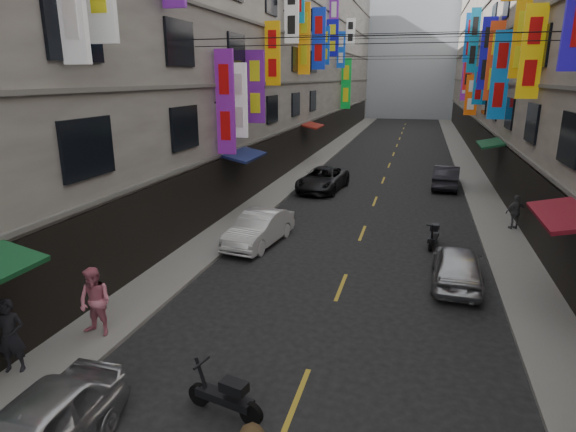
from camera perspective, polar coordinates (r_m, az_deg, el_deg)
The scene contains 17 objects.
sidewalk_left at distance 40.14m, azimuth 3.28°, elevation 6.50°, with size 2.00×90.00×0.12m, color slate.
sidewalk_right at distance 39.48m, azimuth 20.64°, elevation 5.33°, with size 2.00×90.00×0.12m, color slate.
building_row_left at distance 41.32m, azimuth -5.16°, elevation 19.85°, with size 10.14×90.00×19.00m.
haze_block at distance 88.85m, azimuth 14.55°, elevation 18.37°, with size 18.00×8.00×22.00m, color #A5ADB8.
shop_signage at distance 32.15m, azimuth 12.21°, elevation 19.98°, with size 14.00×55.00×12.13m.
street_awnings at distance 23.28m, azimuth 6.60°, elevation 6.75°, with size 13.99×35.20×0.41m.
overhead_cables at distance 26.89m, azimuth 11.25°, elevation 20.21°, with size 14.00×38.04×1.24m.
lane_markings at distance 36.42m, azimuth 11.58°, elevation 5.12°, with size 0.12×80.20×0.01m.
scooter_crossing at distance 10.61m, azimuth -7.41°, elevation -20.44°, with size 1.78×0.67×1.14m.
scooter_far_right at distance 20.77m, azimuth 16.87°, elevation -2.26°, with size 0.58×1.80×1.14m.
car_left_mid at distance 20.02m, azimuth -3.46°, elevation -1.50°, with size 1.47×4.22×1.39m, color silver.
car_left_far at distance 29.79m, azimuth 4.14°, elevation 4.37°, with size 2.33×5.04×1.40m, color black.
car_right_mid at distance 17.18m, azimuth 19.41°, elevation -5.53°, with size 1.60×3.97×1.35m, color #B6B6BB.
car_right_far at distance 31.98m, azimuth 18.27°, elevation 4.43°, with size 1.52×4.36×1.44m, color #222228.
pedestrian_lnear at distance 13.08m, azimuth -30.03°, elevation -12.21°, with size 0.65×0.60×1.79m, color black.
pedestrian_lfar at distance 13.79m, azimuth -21.89°, elevation -9.45°, with size 0.92×0.63×1.89m, color pink.
pedestrian_rfar at distance 23.96m, azimuth 25.37°, elevation 0.42°, with size 0.92×0.52×1.57m, color #555558.
Camera 1 is at (2.16, 3.27, 6.74)m, focal length 30.00 mm.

